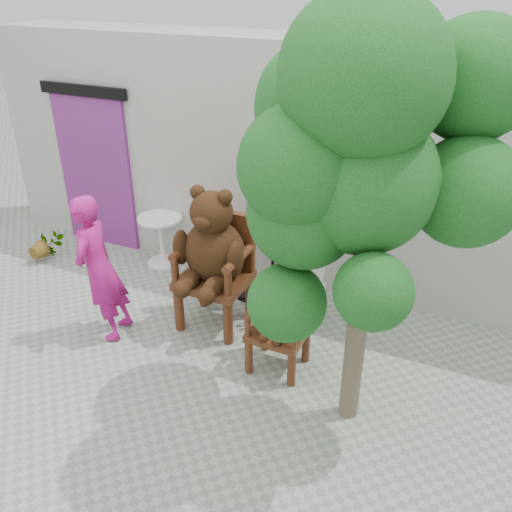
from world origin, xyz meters
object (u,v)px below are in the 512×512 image
Objects in this scene: stool_bucket at (313,271)px; tree at (360,148)px; chair_small at (280,317)px; person at (99,269)px; chair_big at (213,251)px; display_stand at (260,258)px; cafe_table at (161,235)px.

stool_bucket is 0.40× the size of tree.
chair_small is 0.60× the size of person.
chair_big is 1.11× the size of display_stand.
cafe_table is 0.48× the size of stool_bucket.
person is 1.89m from display_stand.
chair_big is 1.16m from stool_bucket.
chair_small reaches higher than cafe_table.
tree reaches higher than cafe_table.
chair_small is at bearing 148.07° from tree.
chair_big is at bearing 156.94° from chair_small.
cafe_table is 0.19× the size of tree.
chair_small is 2.70m from cafe_table.
chair_big is 1.24m from person.
person reaches higher than stool_bucket.
display_stand is 1.04× the size of stool_bucket.
person reaches higher than cafe_table.
chair_big is at bearing -151.28° from stool_bucket.
chair_small is at bearing -46.94° from display_stand.
stool_bucket reaches higher than cafe_table.
cafe_table is 1.66m from display_stand.
chair_big is 2.54m from tree.
person is (-1.03, -0.69, -0.12)m from chair_big.
chair_small is at bearing -91.03° from stool_bucket.
cafe_table is at bearing 179.06° from person.
chair_big is at bearing 152.82° from tree.
person is 2.36m from stool_bucket.
person is 1.09× the size of display_stand.
chair_small is (0.96, -0.41, -0.35)m from chair_big.
cafe_table is (-2.32, 1.37, -0.15)m from chair_small.
chair_big is 2.39× the size of cafe_table.
cafe_table is (-0.33, 1.64, -0.38)m from person.
person is 3.27m from tree.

